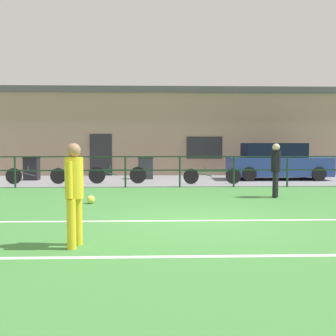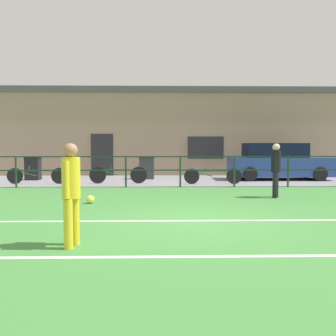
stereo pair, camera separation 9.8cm
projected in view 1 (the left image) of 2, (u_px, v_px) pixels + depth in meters
name	position (u px, v px, depth m)	size (l,w,h in m)	color
ground	(198.00, 221.00, 7.73)	(60.00, 44.00, 0.04)	#42843D
field_line_touchline	(198.00, 221.00, 7.70)	(36.00, 0.11, 0.00)	white
field_line_hash	(217.00, 256.00, 5.25)	(36.00, 0.11, 0.00)	white
pavement_strip	(176.00, 180.00, 16.21)	(48.00, 5.00, 0.02)	gray
perimeter_fence	(180.00, 167.00, 13.67)	(36.07, 0.07, 1.15)	#193823
clubhouse_facade	(173.00, 132.00, 19.75)	(28.00, 2.56, 4.46)	gray
player_goalkeeper	(276.00, 167.00, 11.04)	(0.28, 0.41, 1.60)	black
player_striker	(74.00, 188.00, 5.68)	(0.28, 0.43, 1.60)	gold
soccer_ball_match	(91.00, 199.00, 9.93)	(0.22, 0.22, 0.22)	#E5E04C
parked_car_red	(277.00, 162.00, 16.54)	(4.38, 1.79, 1.62)	#28428E
bicycle_parked_0	(212.00, 176.00, 14.64)	(2.28, 0.04, 0.71)	black
bicycle_parked_1	(36.00, 176.00, 14.64)	(2.36, 0.04, 0.73)	black
bicycle_parked_2	(117.00, 175.00, 14.81)	(2.30, 0.04, 0.76)	black
trash_bin_0	(146.00, 168.00, 16.79)	(0.69, 0.58, 1.00)	#33383D
trash_bin_1	(32.00, 168.00, 16.25)	(0.63, 0.54, 1.04)	black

